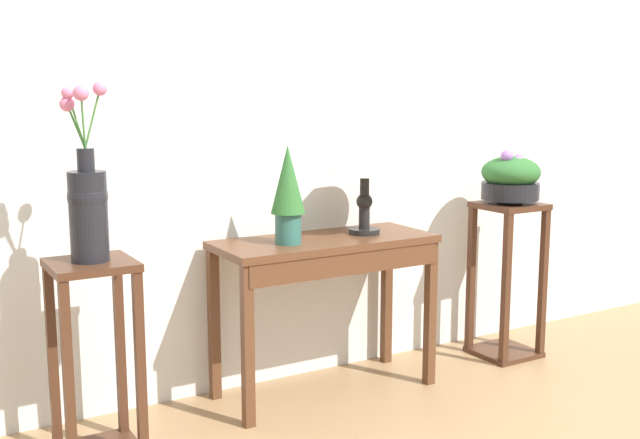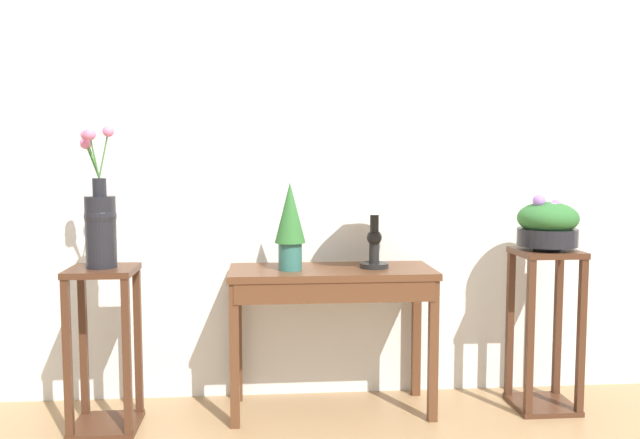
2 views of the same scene
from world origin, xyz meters
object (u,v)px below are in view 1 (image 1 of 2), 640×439
object	(u,v)px
table_lamp	(365,155)
flower_vase_tall_left	(88,202)
console_table	(327,263)
pedestal_stand_left	(96,361)
planter_bowl_wide_right	(511,178)
pedestal_stand_right	(507,280)
potted_plant_on_console	(288,190)

from	to	relation	value
table_lamp	flower_vase_tall_left	distance (m)	1.34
console_table	pedestal_stand_left	distance (m)	1.14
table_lamp	planter_bowl_wide_right	xyz separation A→B (m)	(0.89, -0.05, -0.16)
table_lamp	pedestal_stand_right	xyz separation A→B (m)	(0.89, -0.05, -0.71)
console_table	pedestal_stand_left	xyz separation A→B (m)	(-1.11, -0.11, -0.24)
console_table	pedestal_stand_right	world-z (taller)	pedestal_stand_right
pedestal_stand_right	table_lamp	bearing A→B (deg)	176.65
console_table	pedestal_stand_left	size ratio (longest dim) A/B	1.32
planter_bowl_wide_right	flower_vase_tall_left	bearing A→B (deg)	-177.85
potted_plant_on_console	pedestal_stand_right	distance (m)	1.44
table_lamp	potted_plant_on_console	size ratio (longest dim) A/B	1.13
pedestal_stand_left	flower_vase_tall_left	xyz separation A→B (m)	(-0.00, -0.00, 0.62)
potted_plant_on_console	pedestal_stand_right	world-z (taller)	potted_plant_on_console
pedestal_stand_right	potted_plant_on_console	bearing A→B (deg)	179.23
pedestal_stand_right	planter_bowl_wide_right	distance (m)	0.55
potted_plant_on_console	planter_bowl_wide_right	bearing A→B (deg)	-0.80
flower_vase_tall_left	pedestal_stand_right	distance (m)	2.30
flower_vase_tall_left	planter_bowl_wide_right	xyz separation A→B (m)	(2.22, 0.08, -0.04)
table_lamp	pedestal_stand_right	size ratio (longest dim) A/B	0.60
pedestal_stand_right	planter_bowl_wide_right	xyz separation A→B (m)	(-0.00, -0.00, 0.55)
console_table	table_lamp	distance (m)	0.54
console_table	planter_bowl_wide_right	distance (m)	1.16
potted_plant_on_console	pedestal_stand_left	xyz separation A→B (m)	(-0.90, -0.10, -0.60)
console_table	planter_bowl_wide_right	xyz separation A→B (m)	(1.11, -0.03, 0.34)
potted_plant_on_console	pedestal_stand_left	world-z (taller)	potted_plant_on_console
potted_plant_on_console	flower_vase_tall_left	distance (m)	0.90
table_lamp	pedestal_stand_left	bearing A→B (deg)	-174.21
console_table	flower_vase_tall_left	size ratio (longest dim) A/B	1.56
console_table	planter_bowl_wide_right	size ratio (longest dim) A/B	3.39
pedestal_stand_left	planter_bowl_wide_right	distance (m)	2.29
console_table	potted_plant_on_console	world-z (taller)	potted_plant_on_console
pedestal_stand_left	pedestal_stand_right	bearing A→B (deg)	2.13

